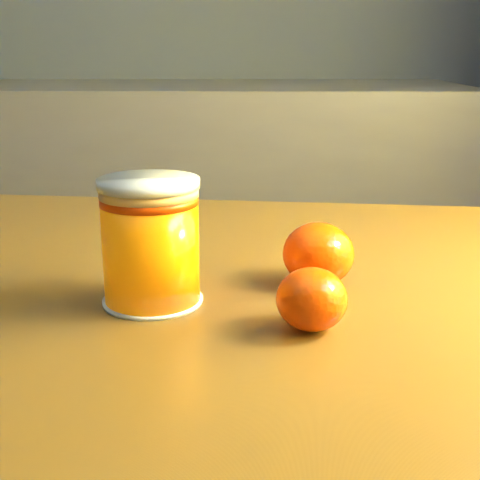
{
  "coord_description": "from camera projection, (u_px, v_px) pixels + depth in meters",
  "views": [
    {
      "loc": [
        0.94,
        -0.54,
        1.01
      ],
      "look_at": [
        0.94,
        0.03,
        0.84
      ],
      "focal_mm": 50.0,
      "sensor_mm": 36.0,
      "label": 1
    }
  ],
  "objects": [
    {
      "name": "juice_glass",
      "position": [
        151.0,
        243.0,
        0.59
      ],
      "size": [
        0.09,
        0.09,
        0.11
      ],
      "rotation": [
        0.0,
        0.0,
        -0.16
      ],
      "color": "orange",
      "rests_on": "table"
    },
    {
      "name": "orange_back",
      "position": [
        318.0,
        254.0,
        0.64
      ],
      "size": [
        0.08,
        0.08,
        0.06
      ],
      "primitive_type": "ellipsoid",
      "rotation": [
        0.0,
        0.0,
        -0.13
      ],
      "color": "#E74204",
      "rests_on": "table"
    },
    {
      "name": "orange_front",
      "position": [
        312.0,
        299.0,
        0.54
      ],
      "size": [
        0.08,
        0.08,
        0.05
      ],
      "primitive_type": "ellipsoid",
      "rotation": [
        0.0,
        0.0,
        0.35
      ],
      "color": "#E74204",
      "rests_on": "table"
    },
    {
      "name": "table",
      "position": [
        325.0,
        386.0,
        0.66
      ],
      "size": [
        1.12,
        0.84,
        0.79
      ],
      "rotation": [
        0.0,
        0.0,
        -0.11
      ],
      "color": "brown",
      "rests_on": "ground"
    }
  ]
}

